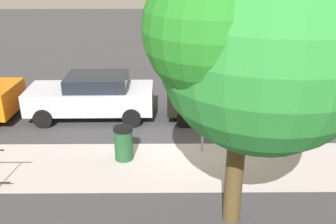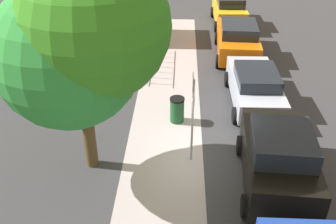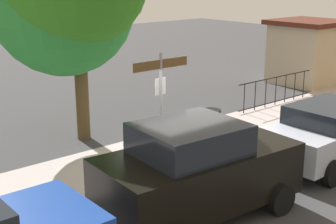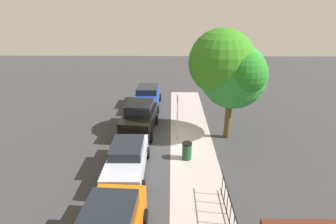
{
  "view_description": "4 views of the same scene",
  "coord_description": "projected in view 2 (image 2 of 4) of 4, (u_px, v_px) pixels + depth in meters",
  "views": [
    {
      "loc": [
        0.97,
        10.51,
        5.51
      ],
      "look_at": [
        0.89,
        0.87,
        1.44
      ],
      "focal_mm": 40.85,
      "sensor_mm": 36.0,
      "label": 1
    },
    {
      "loc": [
        -10.31,
        0.78,
        8.08
      ],
      "look_at": [
        -0.1,
        1.15,
        1.77
      ],
      "focal_mm": 42.05,
      "sensor_mm": 36.0,
      "label": 2
    },
    {
      "loc": [
        -7.43,
        -8.48,
        4.74
      ],
      "look_at": [
        -0.26,
        -0.01,
        1.56
      ],
      "focal_mm": 51.91,
      "sensor_mm": 36.0,
      "label": 3
    },
    {
      "loc": [
        14.93,
        0.06,
        7.88
      ],
      "look_at": [
        0.39,
        -0.16,
        2.07
      ],
      "focal_mm": 28.58,
      "sensor_mm": 36.0,
      "label": 4
    }
  ],
  "objects": [
    {
      "name": "ground_plane",
      "position": [
        203.0,
        157.0,
        12.99
      ],
      "size": [
        60.0,
        60.0,
        0.0
      ],
      "primitive_type": "plane",
      "color": "#38383A"
    },
    {
      "name": "sidewalk_strip",
      "position": [
        166.0,
        123.0,
        14.73
      ],
      "size": [
        24.0,
        2.6,
        0.0
      ],
      "primitive_type": "cube",
      "color": "#ADA1A0",
      "rests_on": "ground_plane"
    },
    {
      "name": "street_sign",
      "position": [
        193.0,
        104.0,
        11.78
      ],
      "size": [
        1.7,
        0.07,
        2.92
      ],
      "color": "#9EA0A5",
      "rests_on": "ground_plane"
    },
    {
      "name": "shade_tree",
      "position": [
        82.0,
        38.0,
        10.14
      ],
      "size": [
        4.21,
        4.73,
        6.73
      ],
      "color": "#4E3C20",
      "rests_on": "ground_plane"
    },
    {
      "name": "car_black",
      "position": [
        278.0,
        158.0,
        11.34
      ],
      "size": [
        4.2,
        2.34,
        1.99
      ],
      "rotation": [
        0.0,
        0.0,
        -0.07
      ],
      "color": "black",
      "rests_on": "ground_plane"
    },
    {
      "name": "car_silver",
      "position": [
        255.0,
        86.0,
        15.52
      ],
      "size": [
        4.39,
        2.01,
        1.56
      ],
      "rotation": [
        0.0,
        0.0,
        0.01
      ],
      "color": "#B5BACB",
      "rests_on": "ground_plane"
    },
    {
      "name": "car_orange",
      "position": [
        238.0,
        39.0,
        19.55
      ],
      "size": [
        4.57,
        2.32,
        1.78
      ],
      "rotation": [
        0.0,
        0.0,
        -0.05
      ],
      "color": "orange",
      "rests_on": "ground_plane"
    },
    {
      "name": "car_yellow",
      "position": [
        229.0,
        10.0,
        23.64
      ],
      "size": [
        4.09,
        2.0,
        1.79
      ],
      "rotation": [
        0.0,
        0.0,
        0.02
      ],
      "color": "gold",
      "rests_on": "ground_plane"
    },
    {
      "name": "iron_fence",
      "position": [
        149.0,
        56.0,
        18.67
      ],
      "size": [
        4.1,
        0.04,
        1.07
      ],
      "color": "black",
      "rests_on": "ground_plane"
    },
    {
      "name": "utility_shed",
      "position": [
        128.0,
        11.0,
        21.71
      ],
      "size": [
        2.93,
        2.89,
        2.78
      ],
      "color": "tan",
      "rests_on": "ground_plane"
    },
    {
      "name": "trash_bin",
      "position": [
        177.0,
        110.0,
        14.59
      ],
      "size": [
        0.55,
        0.55,
        0.98
      ],
      "color": "#1E4C28",
      "rests_on": "ground_plane"
    }
  ]
}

